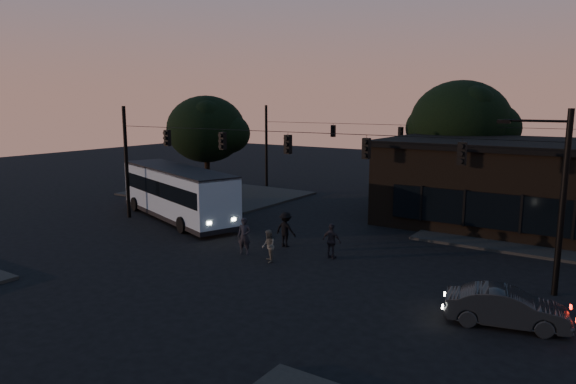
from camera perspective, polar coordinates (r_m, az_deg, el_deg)
The scene contains 14 objects.
ground at distance 24.99m, azimuth -5.12°, elevation -8.11°, with size 120.00×120.00×0.00m, color black.
sidewalk_far_right at distance 33.53m, azimuth 27.67°, elevation -4.43°, with size 14.00×10.00×0.15m, color black.
sidewalk_far_left at distance 44.18m, azimuth -8.01°, elevation -0.16°, with size 14.00×10.00×0.15m, color black.
building at distance 35.35m, azimuth 23.54°, elevation 0.93°, with size 15.40×10.41×5.40m.
tree_behind at distance 41.99m, azimuth 18.58°, elevation 7.31°, with size 7.60×7.60×9.43m.
tree_left at distance 42.82m, azimuth -9.07°, elevation 6.90°, with size 6.40×6.40×8.30m.
signal_rig_near at distance 27.20m, azimuth -0.00°, elevation 3.01°, with size 26.24×0.30×7.50m.
signal_rig_far at distance 41.45m, azimuth 12.35°, elevation 4.81°, with size 26.24×0.30×7.50m.
bus at distance 34.95m, azimuth -12.26°, elevation 0.16°, with size 12.49×6.91×3.46m.
car at distance 19.84m, azimuth 23.07°, elevation -11.70°, with size 1.42×4.08×1.34m, color black.
pedestrian_a at distance 26.51m, azimuth -4.87°, elevation -4.90°, with size 0.70×0.46×1.91m, color black.
pedestrian_b at distance 25.19m, azimuth -2.19°, elevation -6.02°, with size 0.78×0.61×1.61m, color #4F4F48.
pedestrian_c at distance 25.82m, azimuth 4.87°, elevation -5.45°, with size 1.05×0.44×1.79m, color black.
pedestrian_d at distance 27.78m, azimuth -0.25°, elevation -4.18°, with size 1.24×0.71×1.91m, color black.
Camera 1 is at (14.91, -18.52, 7.70)m, focal length 32.00 mm.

